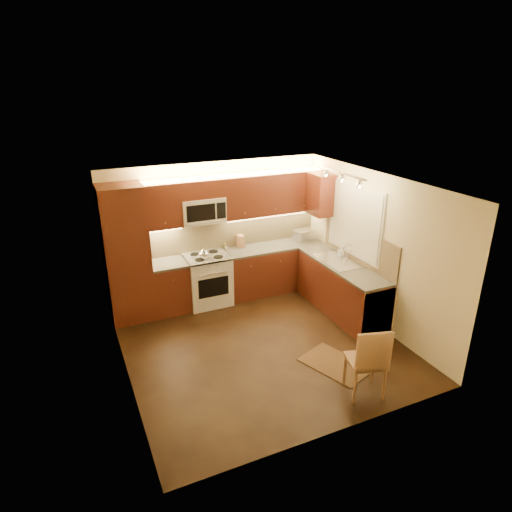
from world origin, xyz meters
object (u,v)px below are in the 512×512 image
stove (208,280)px  dining_chair (366,359)px  kettle (204,253)px  knife_block (241,241)px  soap_bottle (341,251)px  toaster_oven (303,235)px  sink (338,257)px  microwave (202,210)px

stove → dining_chair: (1.04, -3.22, 0.04)m
kettle → knife_block: (0.83, 0.34, -0.01)m
knife_block → soap_bottle: (1.44, -1.15, -0.03)m
kettle → toaster_oven: 2.09m
sink → microwave: bearing=147.8°
kettle → dining_chair: (1.13, -3.09, -0.52)m
stove → soap_bottle: (2.18, -0.93, 0.53)m
toaster_oven → dining_chair: (-0.95, -3.27, -0.50)m
sink → toaster_oven: (-0.01, 1.17, 0.03)m
stove → sink: (2.00, -1.12, 0.52)m
toaster_oven → knife_block: size_ratio=1.53×
sink → toaster_oven: size_ratio=2.40×
soap_bottle → kettle: bearing=148.5°
sink → knife_block: size_ratio=3.68×
dining_chair → sink: bearing=81.1°
kettle → dining_chair: size_ratio=0.21×
sink → knife_block: knife_block is taller
soap_bottle → microwave: bearing=141.9°
microwave → toaster_oven: size_ratio=2.12×
dining_chair → stove: bearing=123.6°
kettle → soap_bottle: kettle is taller
stove → dining_chair: size_ratio=0.91×
microwave → knife_block: (0.74, 0.08, -0.70)m
sink → toaster_oven: toaster_oven is taller
soap_bottle → sink: bearing=-145.4°
microwave → kettle: bearing=-109.4°
kettle → soap_bottle: bearing=-14.7°
kettle → toaster_oven: (2.08, 0.18, -0.02)m
kettle → stove: bearing=59.1°
microwave → sink: (2.00, -1.26, -0.74)m
microwave → toaster_oven: (1.99, -0.09, -0.71)m
knife_block → dining_chair: 3.48m
sink → dining_chair: bearing=-114.7°
stove → knife_block: bearing=16.0°
knife_block → stove: bearing=-163.0°
stove → toaster_oven: 2.06m
kettle → dining_chair: bearing=-65.1°
dining_chair → toaster_oven: bearing=89.6°
toaster_oven → soap_bottle: toaster_oven is taller
sink → soap_bottle: size_ratio=4.80×
kettle → toaster_oven: size_ratio=0.60×
microwave → sink: size_ratio=0.88×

